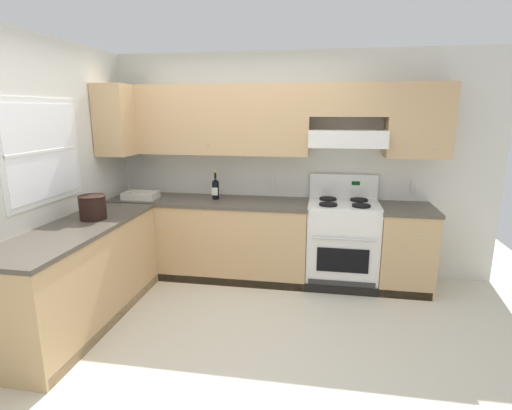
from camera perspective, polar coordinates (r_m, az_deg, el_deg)
The scene contains 9 objects.
ground_plane at distance 3.67m, azimuth -5.80°, elevation -17.79°, with size 7.04×7.04×0.00m, color beige.
wall_back at distance 4.60m, azimuth 3.69°, elevation 8.11°, with size 4.68×0.57×2.55m.
wall_left at distance 4.12m, azimuth -27.30°, elevation 4.14°, with size 0.47×4.00×2.55m.
counter_back_run at distance 4.58m, azimuth -1.45°, elevation -5.05°, with size 3.60×0.65×0.91m.
counter_left_run at distance 3.96m, azimuth -23.83°, elevation -9.24°, with size 0.63×1.91×0.91m.
stove at distance 4.51m, azimuth 12.25°, elevation -5.29°, with size 0.76×0.62×1.20m.
wine_bottle at distance 4.56m, azimuth -5.84°, elevation 2.42°, with size 0.08×0.08×0.33m.
bowl at distance 4.78m, azimuth -16.24°, elevation 1.21°, with size 0.38×0.25×0.08m.
bucket at distance 3.99m, azimuth -22.44°, elevation -0.22°, with size 0.25×0.25×0.23m.
Camera 1 is at (0.87, -3.02, 1.89)m, focal length 27.81 mm.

